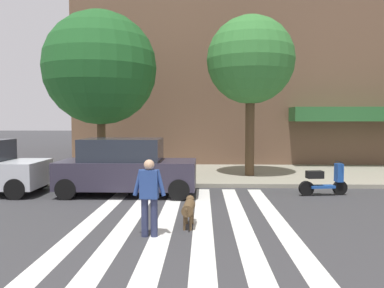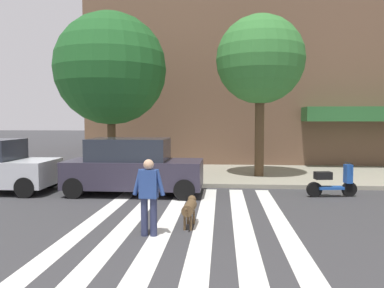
{
  "view_description": "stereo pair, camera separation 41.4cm",
  "coord_description": "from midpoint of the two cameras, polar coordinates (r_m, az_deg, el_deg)",
  "views": [
    {
      "loc": [
        0.56,
        -1.07,
        2.46
      ],
      "look_at": [
        0.32,
        7.11,
        1.94
      ],
      "focal_mm": 35.31,
      "sensor_mm": 36.0,
      "label": 1
    },
    {
      "loc": [
        0.97,
        -1.05,
        2.46
      ],
      "look_at": [
        0.32,
        7.11,
        1.94
      ],
      "focal_mm": 35.31,
      "sensor_mm": 36.0,
      "label": 2
    }
  ],
  "objects": [
    {
      "name": "street_tree_middle",
      "position": [
        16.02,
        8.08,
        12.34
      ],
      "size": [
        3.6,
        3.6,
        6.58
      ],
      "color": "#4C3823",
      "rests_on": "sidewalk_far"
    },
    {
      "name": "sidewalk_far",
      "position": [
        16.77,
        -0.97,
        -4.55
      ],
      "size": [
        80.0,
        6.0,
        0.15
      ],
      "primitive_type": "cube",
      "color": "gray",
      "rests_on": "ground_plane"
    },
    {
      "name": "pedestrian_dog_walker",
      "position": [
        8.07,
        -7.95,
        -7.38
      ],
      "size": [
        0.71,
        0.26,
        1.64
      ],
      "color": "#282D4C",
      "rests_on": "ground_plane"
    },
    {
      "name": "crosswalk_stripes",
      "position": [
        7.75,
        -3.38,
        -14.88
      ],
      "size": [
        4.95,
        11.92,
        0.01
      ],
      "color": "silver",
      "rests_on": "ground_plane"
    },
    {
      "name": "parked_car_behind_first",
      "position": [
        12.66,
        -10.85,
        -3.5
      ],
      "size": [
        4.47,
        1.94,
        1.86
      ],
      "color": "#2E2A3A",
      "rests_on": "ground_plane"
    },
    {
      "name": "dog_on_leash",
      "position": [
        8.84,
        -1.86,
        -9.57
      ],
      "size": [
        0.3,
        1.14,
        0.65
      ],
      "color": "brown",
      "rests_on": "ground_plane"
    },
    {
      "name": "street_tree_nearest",
      "position": [
        16.42,
        -14.4,
        10.99
      ],
      "size": [
        4.68,
        4.68,
        6.8
      ],
      "color": "#4C3823",
      "rests_on": "sidewalk_far"
    },
    {
      "name": "ground_plane",
      "position": [
        7.76,
        -4.22,
        -14.88
      ],
      "size": [
        160.0,
        160.0,
        0.0
      ],
      "primitive_type": "plane",
      "color": "#353538"
    },
    {
      "name": "parked_scooter",
      "position": [
        13.03,
        18.38,
        -5.31
      ],
      "size": [
        1.63,
        0.55,
        1.11
      ],
      "color": "black",
      "rests_on": "ground_plane"
    }
  ]
}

